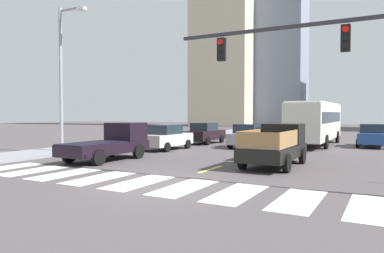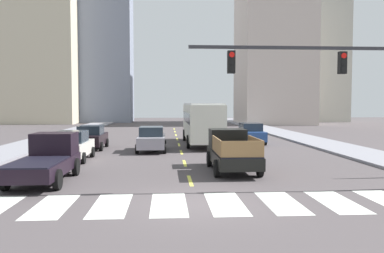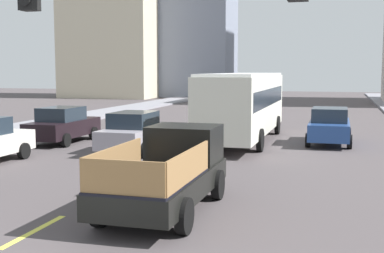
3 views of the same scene
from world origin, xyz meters
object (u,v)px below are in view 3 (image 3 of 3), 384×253
Objects in this scene: pickup_stakebed at (170,171)px; city_bus at (244,102)px; sedan_near_left at (63,125)px; sedan_far at (329,126)px; sedan_mid at (135,132)px.

pickup_stakebed is 12.53m from city_bus.
pickup_stakebed reaches higher than sedan_near_left.
sedan_near_left is 12.71m from sedan_far.
pickup_stakebed is 13.24m from sedan_far.
pickup_stakebed reaches higher than sedan_mid.
sedan_mid is at bearing 119.96° from pickup_stakebed.
sedan_near_left and sedan_far have the same top height.
city_bus is at bearing -175.11° from sedan_far.
sedan_mid is 9.23m from sedan_far.
sedan_mid is 1.00× the size of sedan_far.
sedan_far is (12.34, 3.02, 0.00)m from sedan_near_left.
pickup_stakebed is 1.18× the size of sedan_far.
sedan_near_left is 1.00× the size of sedan_mid.
pickup_stakebed is 9.04m from sedan_mid.
sedan_far is at bearing 15.83° from sedan_near_left.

